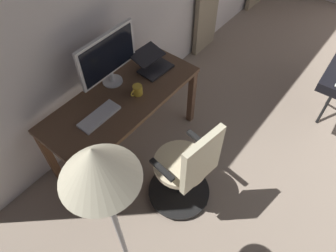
{
  "coord_description": "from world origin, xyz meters",
  "views": [
    {
      "loc": [
        2.6,
        -1.46,
        2.61
      ],
      "look_at": [
        1.51,
        -2.33,
        0.89
      ],
      "focal_mm": 32.85,
      "sensor_mm": 36.0,
      "label": 1
    }
  ],
  "objects_px": {
    "computer_keyboard": "(99,116)",
    "floor_lamp": "(103,184)",
    "office_chair": "(186,171)",
    "mug_coffee": "(137,90)",
    "desk": "(123,104)",
    "laptop": "(153,64)",
    "computer_monitor": "(108,57)"
  },
  "relations": [
    {
      "from": "desk",
      "to": "office_chair",
      "type": "bearing_deg",
      "value": 81.65
    },
    {
      "from": "mug_coffee",
      "to": "computer_keyboard",
      "type": "bearing_deg",
      "value": -9.09
    },
    {
      "from": "laptop",
      "to": "computer_keyboard",
      "type": "bearing_deg",
      "value": 7.93
    },
    {
      "from": "desk",
      "to": "computer_monitor",
      "type": "height_order",
      "value": "computer_monitor"
    },
    {
      "from": "floor_lamp",
      "to": "office_chair",
      "type": "bearing_deg",
      "value": -173.89
    },
    {
      "from": "computer_monitor",
      "to": "laptop",
      "type": "height_order",
      "value": "computer_monitor"
    },
    {
      "from": "floor_lamp",
      "to": "mug_coffee",
      "type": "bearing_deg",
      "value": -141.86
    },
    {
      "from": "office_chair",
      "to": "mug_coffee",
      "type": "relative_size",
      "value": 8.08
    },
    {
      "from": "office_chair",
      "to": "laptop",
      "type": "distance_m",
      "value": 1.05
    },
    {
      "from": "computer_monitor",
      "to": "computer_keyboard",
      "type": "relative_size",
      "value": 1.67
    },
    {
      "from": "office_chair",
      "to": "computer_monitor",
      "type": "xyz_separation_m",
      "value": [
        -0.2,
        -0.99,
        0.53
      ]
    },
    {
      "from": "desk",
      "to": "mug_coffee",
      "type": "height_order",
      "value": "mug_coffee"
    },
    {
      "from": "office_chair",
      "to": "mug_coffee",
      "type": "height_order",
      "value": "office_chair"
    },
    {
      "from": "computer_monitor",
      "to": "laptop",
      "type": "relative_size",
      "value": 1.92
    },
    {
      "from": "office_chair",
      "to": "desk",
      "type": "bearing_deg",
      "value": 89.85
    },
    {
      "from": "desk",
      "to": "floor_lamp",
      "type": "relative_size",
      "value": 0.84
    },
    {
      "from": "office_chair",
      "to": "floor_lamp",
      "type": "distance_m",
      "value": 1.27
    },
    {
      "from": "desk",
      "to": "computer_keyboard",
      "type": "bearing_deg",
      "value": 5.09
    },
    {
      "from": "computer_monitor",
      "to": "computer_keyboard",
      "type": "xyz_separation_m",
      "value": [
        0.37,
        0.22,
        -0.26
      ]
    },
    {
      "from": "computer_keyboard",
      "to": "mug_coffee",
      "type": "height_order",
      "value": "mug_coffee"
    },
    {
      "from": "mug_coffee",
      "to": "office_chair",
      "type": "bearing_deg",
      "value": 72.08
    },
    {
      "from": "laptop",
      "to": "mug_coffee",
      "type": "relative_size",
      "value": 2.51
    },
    {
      "from": "office_chair",
      "to": "laptop",
      "type": "height_order",
      "value": "office_chair"
    },
    {
      "from": "computer_monitor",
      "to": "computer_keyboard",
      "type": "distance_m",
      "value": 0.5
    },
    {
      "from": "computer_keyboard",
      "to": "office_chair",
      "type": "bearing_deg",
      "value": 102.13
    },
    {
      "from": "desk",
      "to": "office_chair",
      "type": "xyz_separation_m",
      "value": [
        0.12,
        0.79,
        -0.16
      ]
    },
    {
      "from": "desk",
      "to": "computer_monitor",
      "type": "relative_size",
      "value": 2.39
    },
    {
      "from": "laptop",
      "to": "office_chair",
      "type": "bearing_deg",
      "value": 58.65
    },
    {
      "from": "desk",
      "to": "office_chair",
      "type": "distance_m",
      "value": 0.81
    },
    {
      "from": "laptop",
      "to": "floor_lamp",
      "type": "relative_size",
      "value": 0.18
    },
    {
      "from": "office_chair",
      "to": "computer_keyboard",
      "type": "height_order",
      "value": "office_chair"
    },
    {
      "from": "computer_keyboard",
      "to": "floor_lamp",
      "type": "relative_size",
      "value": 0.21
    }
  ]
}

